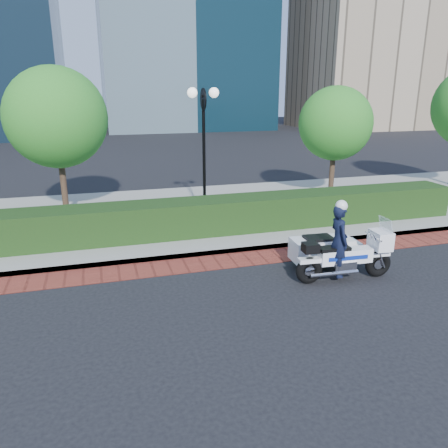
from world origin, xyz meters
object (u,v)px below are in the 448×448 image
object	(u,v)px
lamppost	(204,133)
tree_c	(335,124)
police_motorcycle	(335,249)
tree_b	(56,118)

from	to	relation	value
lamppost	tree_c	distance (m)	5.65
police_motorcycle	tree_b	bearing A→B (deg)	137.73
tree_b	tree_c	distance (m)	10.01
lamppost	police_motorcycle	bearing A→B (deg)	-70.16
police_motorcycle	lamppost	bearing A→B (deg)	113.24
lamppost	police_motorcycle	size ratio (longest dim) A/B	1.75
tree_b	tree_c	bearing A→B (deg)	-0.00
lamppost	tree_b	distance (m)	4.71
lamppost	tree_c	bearing A→B (deg)	13.30
lamppost	tree_b	bearing A→B (deg)	163.89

